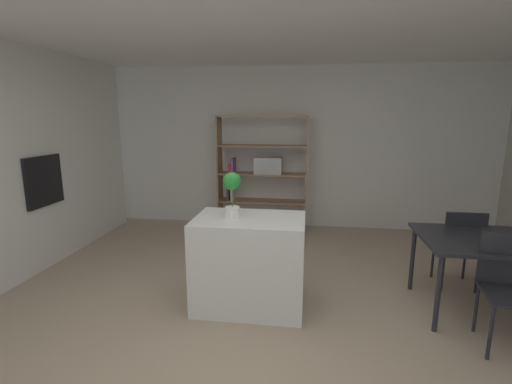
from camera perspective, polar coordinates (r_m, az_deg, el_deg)
ground_plane at (r=3.52m, az=0.11°, el=-19.92°), size 9.56×9.56×0.00m
ceiling_slab at (r=3.11m, az=0.13°, el=27.08°), size 6.95×6.45×0.06m
back_partition at (r=6.20m, az=4.27°, el=6.82°), size 6.95×0.06×2.64m
built_in_oven at (r=5.09m, az=-30.06°, el=1.52°), size 0.06×0.60×0.60m
kitchen_island at (r=3.64m, az=-0.99°, el=-10.84°), size 1.05×0.70×0.90m
potted_plant_on_island at (r=3.48m, az=-3.71°, el=0.30°), size 0.17×0.17×0.43m
open_bookshelf at (r=5.96m, az=0.88°, el=3.11°), size 1.44×0.35×1.85m
dining_table at (r=4.04m, az=31.79°, el=-7.14°), size 1.11×0.93×0.73m
dining_chair_far at (r=4.51m, az=29.12°, el=-6.81°), size 0.41×0.41×0.88m
dining_chair_near at (r=3.67m, az=34.80°, el=-11.26°), size 0.50×0.51×0.91m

